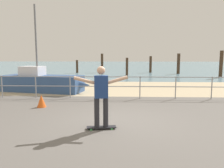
{
  "coord_description": "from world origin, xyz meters",
  "views": [
    {
      "loc": [
        0.17,
        -6.57,
        2.03
      ],
      "look_at": [
        -0.18,
        2.0,
        0.9
      ],
      "focal_mm": 35.66,
      "sensor_mm": 36.0,
      "label": 1
    }
  ],
  "objects_px": {
    "sailboat": "(45,82)",
    "traffic_cone": "(41,101)",
    "skateboard": "(101,127)",
    "skateboarder": "(101,93)"
  },
  "relations": [
    {
      "from": "sailboat",
      "to": "skateboard",
      "type": "bearing_deg",
      "value": -59.29
    },
    {
      "from": "traffic_cone",
      "to": "skateboard",
      "type": "bearing_deg",
      "value": -44.08
    },
    {
      "from": "sailboat",
      "to": "traffic_cone",
      "type": "xyz_separation_m",
      "value": [
        1.1,
        -3.67,
        -0.27
      ]
    },
    {
      "from": "skateboard",
      "to": "skateboarder",
      "type": "bearing_deg",
      "value": 63.43
    },
    {
      "from": "skateboarder",
      "to": "traffic_cone",
      "type": "bearing_deg",
      "value": 135.92
    },
    {
      "from": "sailboat",
      "to": "traffic_cone",
      "type": "bearing_deg",
      "value": -73.32
    },
    {
      "from": "skateboard",
      "to": "traffic_cone",
      "type": "bearing_deg",
      "value": 135.92
    },
    {
      "from": "sailboat",
      "to": "traffic_cone",
      "type": "height_order",
      "value": "sailboat"
    },
    {
      "from": "sailboat",
      "to": "skateboard",
      "type": "height_order",
      "value": "sailboat"
    },
    {
      "from": "sailboat",
      "to": "traffic_cone",
      "type": "distance_m",
      "value": 3.84
    }
  ]
}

